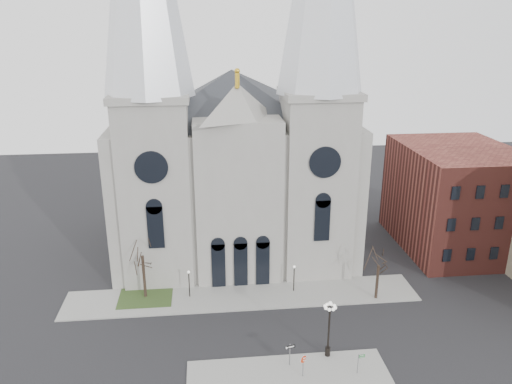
{
  "coord_description": "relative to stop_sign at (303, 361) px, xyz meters",
  "views": [
    {
      "loc": [
        -3.72,
        -38.8,
        29.96
      ],
      "look_at": [
        1.23,
        8.0,
        13.68
      ],
      "focal_mm": 35.0,
      "sensor_mm": 36.0,
      "label": 1
    }
  ],
  "objects": [
    {
      "name": "tree_left",
      "position": [
        -15.21,
        15.08,
        3.86
      ],
      "size": [
        3.2,
        3.2,
        7.5
      ],
      "color": "black",
      "rests_on": "ground"
    },
    {
      "name": "street_name_sign",
      "position": [
        5.0,
        -0.13,
        -0.39
      ],
      "size": [
        0.64,
        0.13,
        1.99
      ],
      "rotation": [
        0.0,
        0.0,
        0.13
      ],
      "color": "slate",
      "rests_on": "sidewalk_near"
    },
    {
      "name": "bg_building_brick",
      "position": [
        25.79,
        25.08,
        5.28
      ],
      "size": [
        14.0,
        18.0,
        14.0
      ],
      "primitive_type": "cube",
      "color": "maroon",
      "rests_on": "ground"
    },
    {
      "name": "cathedral",
      "position": [
        -4.21,
        25.94,
        16.76
      ],
      "size": [
        33.0,
        26.66,
        54.0
      ],
      "color": "gray",
      "rests_on": "ground"
    },
    {
      "name": "globe_lamp",
      "position": [
        2.87,
        2.58,
        2.06
      ],
      "size": [
        1.62,
        1.62,
        5.79
      ],
      "rotation": [
        0.0,
        0.0,
        0.38
      ],
      "color": "black",
      "rests_on": "sidewalk_near"
    },
    {
      "name": "ped_lamp_right",
      "position": [
        1.79,
        14.58,
        0.61
      ],
      "size": [
        0.32,
        0.32,
        3.26
      ],
      "color": "black",
      "rests_on": "sidewalk_far"
    },
    {
      "name": "tree_right",
      "position": [
        10.79,
        12.08,
        2.75
      ],
      "size": [
        3.2,
        3.2,
        6.0
      ],
      "color": "black",
      "rests_on": "ground"
    },
    {
      "name": "ped_lamp_left",
      "position": [
        -10.21,
        14.58,
        0.61
      ],
      "size": [
        0.32,
        0.32,
        3.26
      ],
      "color": "black",
      "rests_on": "sidewalk_far"
    },
    {
      "name": "ground",
      "position": [
        -4.21,
        3.08,
        -1.72
      ],
      "size": [
        160.0,
        160.0,
        0.0
      ],
      "primitive_type": "plane",
      "color": "black",
      "rests_on": "ground"
    },
    {
      "name": "grass_patch",
      "position": [
        -15.21,
        15.08,
        -1.63
      ],
      "size": [
        6.0,
        5.0,
        0.18
      ],
      "primitive_type": "cube",
      "color": "#30471E",
      "rests_on": "ground"
    },
    {
      "name": "sidewalk_far",
      "position": [
        -4.21,
        14.08,
        -1.65
      ],
      "size": [
        40.0,
        6.0,
        0.14
      ],
      "primitive_type": "cube",
      "color": "gray",
      "rests_on": "ground"
    },
    {
      "name": "stop_sign",
      "position": [
        0.0,
        0.0,
        0.0
      ],
      "size": [
        0.77,
        0.21,
        2.19
      ],
      "rotation": [
        0.0,
        0.0,
        0.23
      ],
      "color": "slate",
      "rests_on": "sidewalk_near"
    },
    {
      "name": "one_way_sign",
      "position": [
        -0.91,
        1.6,
        -0.07
      ],
      "size": [
        0.97,
        0.26,
        2.24
      ],
      "rotation": [
        0.0,
        0.0,
        0.23
      ],
      "color": "slate",
      "rests_on": "sidewalk_near"
    }
  ]
}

